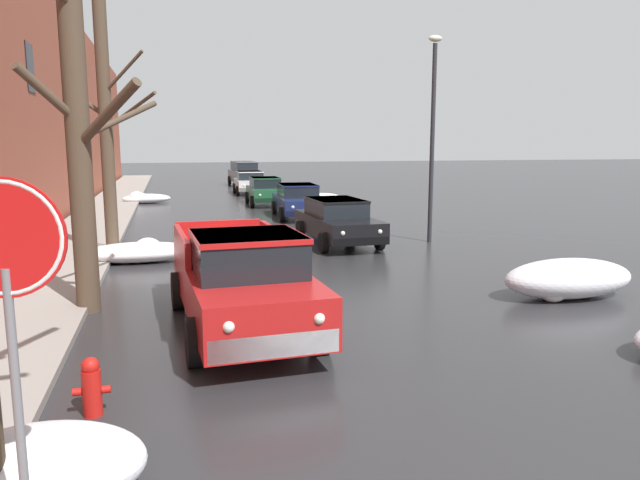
{
  "coord_description": "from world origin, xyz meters",
  "views": [
    {
      "loc": [
        -3.26,
        -1.28,
        3.15
      ],
      "look_at": [
        -0.08,
        11.17,
        1.04
      ],
      "focal_mm": 33.16,
      "sensor_mm": 36.0,
      "label": 1
    }
  ],
  "objects": [
    {
      "name": "left_sidewalk_slab",
      "position": [
        -6.1,
        18.0,
        0.07
      ],
      "size": [
        2.56,
        80.0,
        0.13
      ],
      "primitive_type": "cube",
      "color": "gray",
      "rests_on": "ground"
    },
    {
      "name": "brick_townhouse_facade",
      "position": [
        -7.88,
        18.0,
        4.72
      ],
      "size": [
        0.63,
        80.0,
        9.45
      ],
      "color": "#9E4C38",
      "rests_on": "ground"
    },
    {
      "name": "snow_bank_near_corner_left",
      "position": [
        -4.42,
        3.89,
        0.34
      ],
      "size": [
        1.83,
        1.13,
        0.72
      ],
      "color": "white",
      "rests_on": "ground"
    },
    {
      "name": "snow_bank_along_left_kerb",
      "position": [
        4.64,
        8.94,
        0.39
      ],
      "size": [
        2.85,
        1.34,
        0.81
      ],
      "color": "white",
      "rests_on": "ground"
    },
    {
      "name": "snow_bank_mid_block_left",
      "position": [
        -4.56,
        31.35,
        0.27
      ],
      "size": [
        2.49,
        0.98,
        0.65
      ],
      "color": "white",
      "rests_on": "ground"
    },
    {
      "name": "snow_bank_near_corner_right",
      "position": [
        4.56,
        28.81,
        0.28
      ],
      "size": [
        2.19,
        1.25,
        0.56
      ],
      "color": "white",
      "rests_on": "ground"
    },
    {
      "name": "snow_bank_along_right_kerb",
      "position": [
        -4.09,
        15.03,
        0.27
      ],
      "size": [
        2.96,
        1.22,
        0.63
      ],
      "color": "white",
      "rests_on": "ground"
    },
    {
      "name": "bare_tree_second_along_sidewalk",
      "position": [
        -4.79,
        10.29,
        3.31
      ],
      "size": [
        2.26,
        2.82,
        6.45
      ],
      "color": "#4C3D2D",
      "rests_on": "ground"
    },
    {
      "name": "bare_tree_mid_block",
      "position": [
        -4.81,
        15.58,
        3.49
      ],
      "size": [
        2.45,
        2.89,
        6.87
      ],
      "color": "#4C3D2D",
      "rests_on": "ground"
    },
    {
      "name": "pickup_truck_red_approaching_near_lane",
      "position": [
        -2.14,
        8.44,
        0.88
      ],
      "size": [
        2.32,
        5.31,
        1.76
      ],
      "color": "red",
      "rests_on": "ground"
    },
    {
      "name": "sedan_black_parked_kerbside_close",
      "position": [
        1.86,
        16.51,
        0.75
      ],
      "size": [
        2.04,
        4.45,
        1.42
      ],
      "color": "black",
      "rests_on": "ground"
    },
    {
      "name": "sedan_darkblue_parked_kerbside_mid",
      "position": [
        2.1,
        23.5,
        0.75
      ],
      "size": [
        2.14,
        4.51,
        1.42
      ],
      "color": "navy",
      "rests_on": "ground"
    },
    {
      "name": "sedan_green_parked_far_down_block",
      "position": [
        1.57,
        29.0,
        0.75
      ],
      "size": [
        1.92,
        4.04,
        1.42
      ],
      "color": "#1E5633",
      "rests_on": "ground"
    },
    {
      "name": "sedan_white_queued_behind_truck",
      "position": [
        1.71,
        35.95,
        0.75
      ],
      "size": [
        2.05,
        4.03,
        1.42
      ],
      "color": "silver",
      "rests_on": "ground"
    },
    {
      "name": "suv_grey_at_far_intersection",
      "position": [
        2.26,
        43.33,
        0.99
      ],
      "size": [
        2.17,
        4.63,
        1.82
      ],
      "color": "slate",
      "rests_on": "ground"
    },
    {
      "name": "fire_hydrant",
      "position": [
        -4.23,
        5.68,
        0.36
      ],
      "size": [
        0.42,
        0.22,
        0.71
      ],
      "color": "red",
      "rests_on": "ground"
    },
    {
      "name": "stop_sign_at_corner",
      "position": [
        -4.26,
        2.67,
        2.3
      ],
      "size": [
        0.76,
        0.12,
        2.96
      ],
      "color": "slate",
      "rests_on": "ground"
    },
    {
      "name": "street_lamp_post",
      "position": [
        4.86,
        16.13,
        3.58
      ],
      "size": [
        0.44,
        0.24,
        6.43
      ],
      "color": "#28282D",
      "rests_on": "ground"
    }
  ]
}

